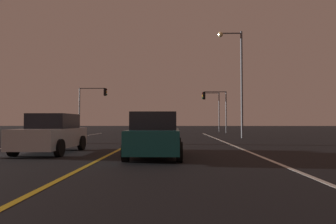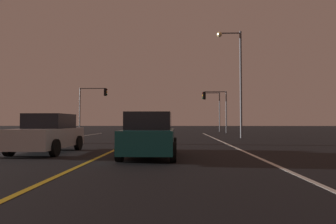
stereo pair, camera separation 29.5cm
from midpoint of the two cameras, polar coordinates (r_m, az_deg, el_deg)
The scene contains 8 objects.
lane_edge_right at distance 14.01m, azimuth 15.07°, elevation -7.36°, with size 0.16×42.21×0.01m, color silver.
lane_center_divider at distance 13.93m, azimuth -10.01°, elevation -7.43°, with size 0.16×42.21×0.01m, color gold.
car_oncoming at distance 13.80m, azimuth -21.72°, elevation -3.97°, with size 2.02×4.30×1.70m.
car_lead_same_lane at distance 11.15m, azimuth -2.79°, elevation -4.62°, with size 2.02×4.30×1.70m.
traffic_light_near_right at distance 35.56m, azimuth 9.23°, elevation 1.94°, with size 2.95×0.36×5.01m.
traffic_light_near_left at distance 36.69m, azimuth -14.14°, elevation 2.39°, with size 3.44×0.36×5.47m.
traffic_light_far_right at distance 41.07m, azimuth 8.71°, elevation 1.77°, with size 2.38×0.36×5.41m.
street_lamp_right_far at distance 25.31m, azimuth 13.36°, elevation 7.74°, with size 2.06×0.44×8.93m.
Camera 2 is at (2.98, 1.53, 1.34)m, focal length 31.34 mm.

